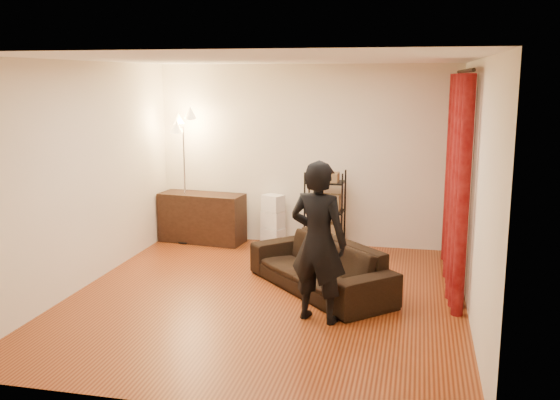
% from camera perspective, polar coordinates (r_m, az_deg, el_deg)
% --- Properties ---
extents(floor, '(5.00, 5.00, 0.00)m').
position_cam_1_polar(floor, '(7.31, -1.29, -8.90)').
color(floor, brown).
rests_on(floor, ground).
extents(ceiling, '(5.00, 5.00, 0.00)m').
position_cam_1_polar(ceiling, '(6.87, -1.40, 12.76)').
color(ceiling, white).
rests_on(ceiling, ground).
extents(wall_back, '(5.00, 0.00, 5.00)m').
position_cam_1_polar(wall_back, '(9.38, 2.35, 4.08)').
color(wall_back, '#F1E6CC').
rests_on(wall_back, ground).
extents(wall_front, '(5.00, 0.00, 5.00)m').
position_cam_1_polar(wall_front, '(4.63, -8.83, -3.50)').
color(wall_front, '#F1E6CC').
rests_on(wall_front, ground).
extents(wall_left, '(0.00, 5.00, 5.00)m').
position_cam_1_polar(wall_left, '(7.81, -17.59, 2.11)').
color(wall_left, '#F1E6CC').
rests_on(wall_left, ground).
extents(wall_right, '(0.00, 5.00, 5.00)m').
position_cam_1_polar(wall_right, '(6.79, 17.42, 0.82)').
color(wall_right, '#F1E6CC').
rests_on(wall_right, ground).
extents(curtain_rod, '(0.04, 2.65, 0.04)m').
position_cam_1_polar(curtain_rod, '(7.80, 16.56, 11.24)').
color(curtain_rod, black).
rests_on(curtain_rod, wall_right).
extents(curtain, '(0.22, 2.65, 2.55)m').
position_cam_1_polar(curtain, '(7.90, 15.89, 1.76)').
color(curtain, maroon).
rests_on(curtain, ground).
extents(sofa, '(1.98, 2.02, 0.59)m').
position_cam_1_polar(sofa, '(7.48, 3.68, -6.06)').
color(sofa, black).
rests_on(sofa, ground).
extents(person, '(0.71, 0.56, 1.69)m').
position_cam_1_polar(person, '(6.43, 3.52, -3.85)').
color(person, black).
rests_on(person, ground).
extents(media_cabinet, '(1.34, 0.63, 0.76)m').
position_cam_1_polar(media_cabinet, '(9.68, -7.13, -1.62)').
color(media_cabinet, '#301C12').
rests_on(media_cabinet, ground).
extents(storage_boxes, '(0.38, 0.35, 0.77)m').
position_cam_1_polar(storage_boxes, '(9.46, -0.67, -1.80)').
color(storage_boxes, white).
rests_on(storage_boxes, ground).
extents(wire_shelf, '(0.55, 0.39, 1.18)m').
position_cam_1_polar(wire_shelf, '(9.09, 4.13, -1.03)').
color(wire_shelf, black).
rests_on(wire_shelf, ground).
extents(floor_lamp, '(0.39, 0.39, 2.00)m').
position_cam_1_polar(floor_lamp, '(9.57, -8.72, 1.96)').
color(floor_lamp, silver).
rests_on(floor_lamp, ground).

